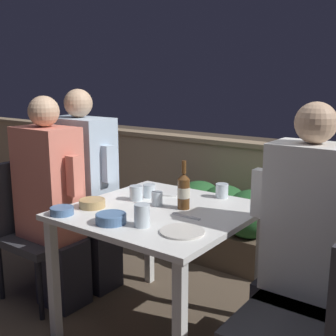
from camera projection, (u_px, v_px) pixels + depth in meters
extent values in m
plane|color=brown|center=(161.00, 328.00, 2.48)|extent=(16.00, 16.00, 0.00)
cube|color=tan|center=(268.00, 199.00, 3.56)|extent=(9.00, 0.14, 0.87)
cube|color=#9E8466|center=(270.00, 146.00, 3.47)|extent=(9.00, 0.18, 0.04)
cube|color=white|center=(160.00, 212.00, 2.33)|extent=(0.95, 0.94, 0.03)
cube|color=silver|center=(54.00, 280.00, 2.32)|extent=(0.05, 0.05, 0.70)
cube|color=silver|center=(180.00, 334.00, 1.83)|extent=(0.05, 0.05, 0.70)
cube|color=silver|center=(149.00, 235.00, 2.98)|extent=(0.05, 0.05, 0.70)
cube|color=silver|center=(261.00, 266.00, 2.49)|extent=(0.05, 0.05, 0.70)
cube|color=brown|center=(222.00, 244.00, 3.36)|extent=(0.85, 0.36, 0.28)
ellipsoid|color=#235628|center=(198.00, 203.00, 3.44)|extent=(0.38, 0.47, 0.36)
ellipsoid|color=#235628|center=(223.00, 208.00, 3.30)|extent=(0.38, 0.47, 0.36)
ellipsoid|color=#235628|center=(251.00, 214.00, 3.16)|extent=(0.38, 0.47, 0.36)
cube|color=#333338|center=(45.00, 238.00, 2.77)|extent=(0.48, 0.48, 0.05)
cube|color=#333338|center=(22.00, 195.00, 2.84)|extent=(0.06, 0.48, 0.47)
cylinder|color=black|center=(1.00, 272.00, 2.77)|extent=(0.03, 0.03, 0.39)
cylinder|color=black|center=(40.00, 290.00, 2.53)|extent=(0.03, 0.03, 0.39)
cylinder|color=black|center=(52.00, 251.00, 3.10)|extent=(0.03, 0.03, 0.39)
cylinder|color=black|center=(92.00, 266.00, 2.86)|extent=(0.03, 0.03, 0.39)
cube|color=#282833|center=(63.00, 272.00, 2.71)|extent=(0.28, 0.23, 0.44)
cube|color=#E07A66|center=(48.00, 183.00, 2.65)|extent=(0.40, 0.26, 0.71)
cube|color=#E07A66|center=(74.00, 175.00, 2.49)|extent=(0.07, 0.07, 0.24)
sphere|color=tan|center=(44.00, 111.00, 2.56)|extent=(0.19, 0.19, 0.19)
cube|color=#333338|center=(77.00, 225.00, 3.02)|extent=(0.48, 0.48, 0.05)
cube|color=#333338|center=(56.00, 185.00, 3.09)|extent=(0.06, 0.48, 0.47)
cylinder|color=black|center=(36.00, 256.00, 3.02)|extent=(0.03, 0.03, 0.39)
cylinder|color=black|center=(76.00, 271.00, 2.78)|extent=(0.03, 0.03, 0.39)
cylinder|color=black|center=(80.00, 238.00, 3.35)|extent=(0.03, 0.03, 0.39)
cylinder|color=black|center=(119.00, 251.00, 3.11)|extent=(0.03, 0.03, 0.39)
cube|color=#282833|center=(95.00, 256.00, 2.96)|extent=(0.32, 0.23, 0.44)
cube|color=silver|center=(81.00, 172.00, 2.89)|extent=(0.46, 0.26, 0.75)
cube|color=silver|center=(107.00, 164.00, 2.73)|extent=(0.07, 0.07, 0.24)
sphere|color=tan|center=(78.00, 103.00, 2.80)|extent=(0.19, 0.19, 0.19)
cube|color=#333338|center=(293.00, 330.00, 1.76)|extent=(0.48, 0.48, 0.05)
cylinder|color=black|center=(264.00, 335.00, 2.09)|extent=(0.03, 0.03, 0.39)
cube|color=#333338|center=(318.00, 297.00, 2.02)|extent=(0.48, 0.48, 0.05)
cylinder|color=black|center=(289.00, 306.00, 2.35)|extent=(0.03, 0.03, 0.39)
cube|color=#282833|center=(282.00, 322.00, 2.16)|extent=(0.26, 0.23, 0.44)
cube|color=white|center=(309.00, 219.00, 1.98)|extent=(0.37, 0.26, 0.71)
cube|color=white|center=(260.00, 193.00, 2.11)|extent=(0.07, 0.07, 0.24)
sphere|color=tan|center=(316.00, 123.00, 1.89)|extent=(0.19, 0.19, 0.19)
cylinder|color=brown|center=(184.00, 194.00, 2.31)|extent=(0.07, 0.07, 0.17)
cylinder|color=beige|center=(184.00, 192.00, 2.31)|extent=(0.07, 0.07, 0.06)
cone|color=brown|center=(184.00, 176.00, 2.29)|extent=(0.07, 0.07, 0.03)
cylinder|color=brown|center=(184.00, 167.00, 2.28)|extent=(0.03, 0.03, 0.07)
cylinder|color=white|center=(173.00, 192.00, 2.65)|extent=(0.20, 0.20, 0.01)
cylinder|color=silver|center=(182.00, 231.00, 1.97)|extent=(0.21, 0.21, 0.01)
cylinder|color=#4C709E|center=(111.00, 219.00, 2.09)|extent=(0.15, 0.15, 0.05)
torus|color=#4C709E|center=(111.00, 215.00, 2.09)|extent=(0.15, 0.15, 0.01)
cylinder|color=tan|center=(92.00, 203.00, 2.35)|extent=(0.15, 0.15, 0.04)
torus|color=tan|center=(92.00, 200.00, 2.35)|extent=(0.15, 0.15, 0.01)
cylinder|color=#4C709E|center=(62.00, 211.00, 2.23)|extent=(0.12, 0.12, 0.04)
torus|color=#4C709E|center=(62.00, 208.00, 2.22)|extent=(0.12, 0.12, 0.01)
cylinder|color=silver|center=(157.00, 199.00, 2.38)|extent=(0.06, 0.06, 0.08)
cylinder|color=silver|center=(142.00, 215.00, 2.04)|extent=(0.08, 0.08, 0.11)
cylinder|color=silver|center=(136.00, 193.00, 2.49)|extent=(0.08, 0.08, 0.09)
cylinder|color=silver|center=(149.00, 191.00, 2.55)|extent=(0.08, 0.08, 0.08)
cylinder|color=silver|center=(222.00, 191.00, 2.54)|extent=(0.08, 0.08, 0.09)
cube|color=silver|center=(186.00, 216.00, 2.19)|extent=(0.17, 0.02, 0.01)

